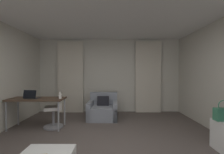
# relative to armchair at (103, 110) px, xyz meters

# --- Properties ---
(wall_window) EXTENTS (5.12, 0.06, 2.60)m
(wall_window) POSITION_rel_armchair_xyz_m (0.18, 0.89, 1.04)
(wall_window) COLOR beige
(wall_window) RESTS_ON ground
(curtain_left_panel) EXTENTS (0.90, 0.06, 2.50)m
(curtain_left_panel) POSITION_rel_armchair_xyz_m (-1.19, 0.76, 0.99)
(curtain_left_panel) COLOR beige
(curtain_left_panel) RESTS_ON ground
(curtain_right_panel) EXTENTS (0.90, 0.06, 2.50)m
(curtain_right_panel) POSITION_rel_armchair_xyz_m (1.56, 0.76, 0.99)
(curtain_right_panel) COLOR beige
(curtain_right_panel) RESTS_ON ground
(armchair) EXTENTS (0.90, 0.88, 0.77)m
(armchair) POSITION_rel_armchair_xyz_m (0.00, 0.00, 0.00)
(armchair) COLOR gray
(armchair) RESTS_ON ground
(desk) EXTENTS (1.34, 0.58, 0.76)m
(desk) POSITION_rel_armchair_xyz_m (-1.61, -0.84, 0.43)
(desk) COLOR #4C3828
(desk) RESTS_ON ground
(desk_chair) EXTENTS (0.50, 0.50, 0.88)m
(desk_chair) POSITION_rel_armchair_xyz_m (-1.18, -0.79, 0.14)
(desk_chair) COLOR gray
(desk_chair) RESTS_ON ground
(laptop) EXTENTS (0.34, 0.28, 0.22)m
(laptop) POSITION_rel_armchair_xyz_m (-1.72, -0.90, 0.54)
(laptop) COLOR #2D2D33
(laptop) RESTS_ON desk
(handbag_primary) EXTENTS (0.30, 0.14, 0.37)m
(handbag_primary) POSITION_rel_armchair_xyz_m (2.26, -2.00, 0.40)
(handbag_primary) COLOR #387F5B
(handbag_primary) RESTS_ON tv_console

